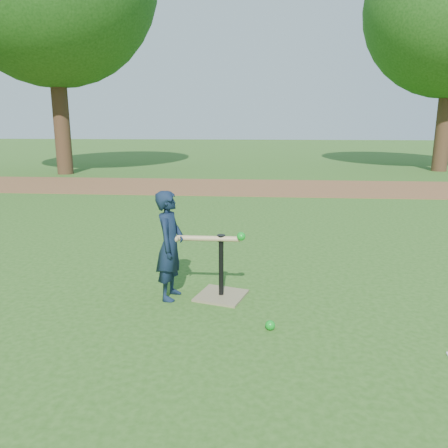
{
  "coord_description": "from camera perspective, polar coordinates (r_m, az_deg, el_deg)",
  "views": [
    {
      "loc": [
        0.46,
        -3.75,
        1.64
      ],
      "look_at": [
        0.07,
        0.47,
        0.65
      ],
      "focal_mm": 35.0,
      "sensor_mm": 36.0,
      "label": 1
    }
  ],
  "objects": [
    {
      "name": "ground",
      "position": [
        4.12,
        -1.65,
        -10.33
      ],
      "size": [
        80.0,
        80.0,
        0.0
      ],
      "primitive_type": "plane",
      "color": "#285116",
      "rests_on": "ground"
    },
    {
      "name": "dirt_strip",
      "position": [
        11.37,
        2.85,
        4.85
      ],
      "size": [
        24.0,
        3.0,
        0.01
      ],
      "primitive_type": "cube",
      "color": "brown",
      "rests_on": "ground"
    },
    {
      "name": "child",
      "position": [
        4.11,
        -7.08,
        -2.79
      ],
      "size": [
        0.28,
        0.4,
        1.03
      ],
      "primitive_type": "imported",
      "rotation": [
        0.0,
        0.0,
        1.48
      ],
      "color": "#101D32",
      "rests_on": "ground"
    },
    {
      "name": "wiffle_ball_ground",
      "position": [
        3.64,
        6.05,
        -13.01
      ],
      "size": [
        0.08,
        0.08,
        0.08
      ],
      "primitive_type": "sphere",
      "color": "#0D991D",
      "rests_on": "ground"
    },
    {
      "name": "batting_tee",
      "position": [
        4.22,
        -0.37,
        -8.08
      ],
      "size": [
        0.53,
        0.53,
        0.61
      ],
      "color": "#827552",
      "rests_on": "ground"
    },
    {
      "name": "swing_action",
      "position": [
        4.06,
        -1.64,
        -1.86
      ],
      "size": [
        0.68,
        0.1,
        0.11
      ],
      "color": "tan",
      "rests_on": "ground"
    }
  ]
}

